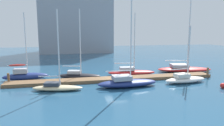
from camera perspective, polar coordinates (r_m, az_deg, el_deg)
name	(u,v)px	position (r m, az deg, el deg)	size (l,w,h in m)	color
ground_plane	(115,81)	(26.58, 0.91, -4.93)	(120.00, 120.00, 0.00)	navy
dock_pier	(115,79)	(26.53, 0.91, -4.51)	(26.78, 1.96, 0.40)	brown
dock_piling_near_end	(9,79)	(27.52, -26.97, -3.97)	(0.28, 0.28, 1.37)	brown
dock_piling_far_end	(208,72)	(31.26, 25.19, -2.39)	(0.28, 0.28, 1.37)	brown
sailboat_0	(25,75)	(29.17, -23.21, -3.11)	(5.76, 2.00, 8.72)	navy
sailboat_1	(57,86)	(22.94, -15.15, -6.33)	(5.58, 2.43, 8.59)	beige
sailboat_2	(78,75)	(28.11, -9.40, -3.24)	(6.11, 2.96, 9.23)	black
sailboat_3	(127,82)	(23.68, 4.18, -5.24)	(7.09, 2.39, 11.72)	navy
sailboat_4	(131,72)	(29.86, 5.37, -2.41)	(7.04, 2.66, 8.87)	#B21E1E
sailboat_5	(185,79)	(26.99, 19.77, -4.20)	(5.76, 2.26, 6.99)	white
sailboat_6	(184,68)	(34.11, 19.44, -1.42)	(8.81, 4.34, 12.94)	#B21E1E
mooring_buoy_red	(223,86)	(26.21, 28.62, -5.58)	(0.60, 0.60, 0.60)	red
harbor_building_distant	(76,15)	(63.55, -10.04, 12.97)	(20.64, 11.63, 21.85)	#9399A3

